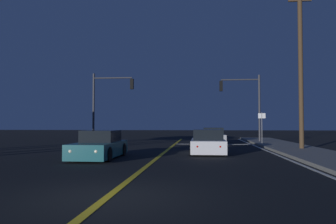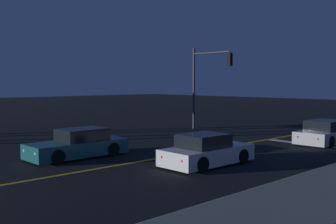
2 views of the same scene
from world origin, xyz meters
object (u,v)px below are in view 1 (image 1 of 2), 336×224
at_px(car_lead_oncoming_silver, 213,137).
at_px(street_sign_corner, 262,123).
at_px(traffic_signal_far_left, 108,97).
at_px(utility_pole_right, 301,60).
at_px(car_mid_block_white, 208,143).
at_px(traffic_signal_near_right, 245,98).
at_px(car_distant_tail_teal, 100,146).

relative_size(car_lead_oncoming_silver, street_sign_corner, 1.84).
distance_m(traffic_signal_far_left, street_sign_corner, 13.12).
xyz_separation_m(traffic_signal_far_left, street_sign_corner, (12.84, -1.40, -2.30)).
relative_size(car_lead_oncoming_silver, utility_pole_right, 0.43).
xyz_separation_m(car_mid_block_white, traffic_signal_near_right, (3.48, 10.90, 3.35)).
xyz_separation_m(car_mid_block_white, car_lead_oncoming_silver, (0.62, 9.65, 0.00)).
relative_size(traffic_signal_far_left, street_sign_corner, 2.38).
distance_m(car_distant_tail_teal, street_sign_corner, 14.79).
height_order(car_distant_tail_teal, traffic_signal_far_left, traffic_signal_far_left).
height_order(car_mid_block_white, street_sign_corner, street_sign_corner).
height_order(traffic_signal_near_right, utility_pole_right, utility_pole_right).
xyz_separation_m(car_mid_block_white, utility_pole_right, (5.80, 2.50, 5.02)).
bearing_deg(street_sign_corner, car_lead_oncoming_silver, 157.64).
distance_m(car_distant_tail_teal, utility_pole_right, 13.35).
bearing_deg(street_sign_corner, car_distant_tail_teal, -130.91).
xyz_separation_m(car_mid_block_white, traffic_signal_far_left, (-8.45, 9.50, 3.42)).
relative_size(car_distant_tail_teal, traffic_signal_near_right, 0.79).
bearing_deg(traffic_signal_far_left, traffic_signal_near_right, 6.69).
height_order(car_distant_tail_teal, utility_pole_right, utility_pole_right).
bearing_deg(car_mid_block_white, car_lead_oncoming_silver, 86.29).
xyz_separation_m(traffic_signal_near_right, utility_pole_right, (2.32, -8.40, 1.67)).
relative_size(car_mid_block_white, street_sign_corner, 1.68).
height_order(car_distant_tail_teal, street_sign_corner, street_sign_corner).
distance_m(car_mid_block_white, street_sign_corner, 9.28).
relative_size(utility_pole_right, street_sign_corner, 4.24).
xyz_separation_m(traffic_signal_far_left, utility_pole_right, (14.24, -7.00, 1.60)).
distance_m(car_lead_oncoming_silver, street_sign_corner, 4.24).
relative_size(traffic_signal_near_right, traffic_signal_far_left, 0.98).
bearing_deg(car_lead_oncoming_silver, traffic_signal_far_left, 179.56).
height_order(car_mid_block_white, car_distant_tail_teal, same).
distance_m(traffic_signal_near_right, utility_pole_right, 8.87).
bearing_deg(utility_pole_right, traffic_signal_near_right, 105.41).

